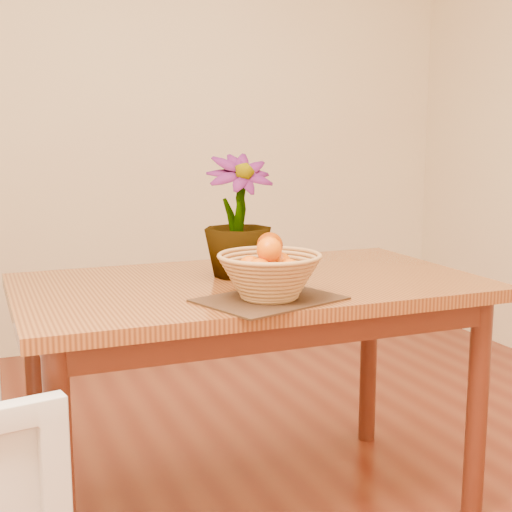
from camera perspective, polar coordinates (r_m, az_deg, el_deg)
name	(u,v)px	position (r m, az deg, el deg)	size (l,w,h in m)	color
wall_back	(118,104)	(4.01, -10.96, 11.84)	(4.00, 0.02, 2.70)	#FFEEC2
table	(250,308)	(2.20, -0.45, -4.21)	(1.40, 0.80, 0.75)	brown
placemat	(269,299)	(1.92, 1.08, -3.49)	(0.36, 0.27, 0.01)	#3A2215
wicker_basket	(269,278)	(1.91, 1.08, -1.76)	(0.28, 0.28, 0.12)	#A77E45
orange_pile	(270,260)	(1.90, 1.09, -0.29)	(0.16, 0.15, 0.13)	#EC6003
potted_plant	(238,216)	(2.21, -1.45, 3.22)	(0.21, 0.21, 0.38)	#134112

